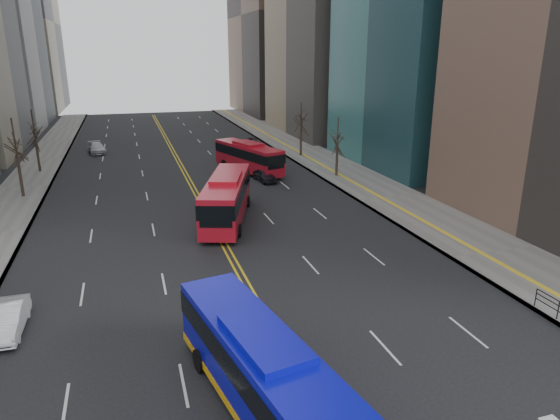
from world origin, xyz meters
The scene contains 11 objects.
sidewalk_right centered at (17.50, 45.00, 0.07)m, with size 7.00×130.00×0.15m, color slate.
sidewalk_left centered at (-16.50, 45.00, 0.07)m, with size 5.00×130.00×0.15m, color slate.
centerline centered at (0.00, 55.00, 0.01)m, with size 0.55×100.00×0.01m.
street_trees centered at (-7.18, 34.55, 4.87)m, with size 35.20×47.20×7.60m.
blue_bus centered at (-1.93, 5.19, 1.86)m, with size 4.81×12.43×3.54m.
red_bus_near centered at (1.31, 28.55, 2.11)m, with size 6.48×12.31×3.80m.
red_bus_far centered at (7.15, 45.00, 1.94)m, with size 5.93×11.23×3.49m.
car_white centered at (-12.50, 14.71, 0.70)m, with size 1.49×4.27×1.41m, color silver.
car_dark_mid centered at (7.76, 40.21, 0.67)m, with size 1.58×3.93×1.34m, color black.
car_silver centered at (-10.15, 62.33, 0.71)m, with size 2.00×4.92×1.43m, color #AEAFB4.
car_dark_far centered at (11.42, 60.91, 0.61)m, with size 2.02×4.38×1.22m, color black.
Camera 1 is at (-6.05, -10.07, 13.26)m, focal length 32.00 mm.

